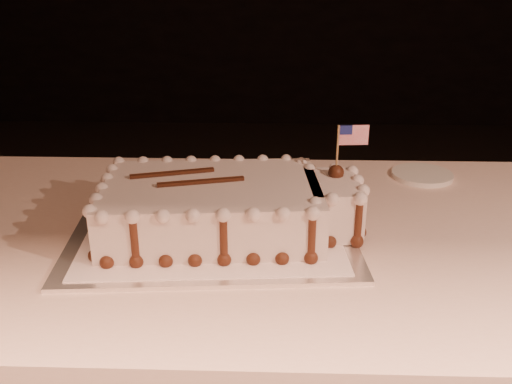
{
  "coord_description": "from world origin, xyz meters",
  "views": [
    {
      "loc": [
        -0.22,
        -0.37,
        1.23
      ],
      "look_at": [
        -0.26,
        0.58,
        0.84
      ],
      "focal_mm": 40.0,
      "sensor_mm": 36.0,
      "label": 1
    }
  ],
  "objects": [
    {
      "name": "cake_board",
      "position": [
        -0.34,
        0.58,
        0.75
      ],
      "size": [
        0.54,
        0.42,
        0.01
      ],
      "primitive_type": "cube",
      "rotation": [
        0.0,
        0.0,
        0.08
      ],
      "color": "white",
      "rests_on": "banquet_table"
    },
    {
      "name": "doily",
      "position": [
        -0.34,
        0.58,
        0.76
      ],
      "size": [
        0.48,
        0.38,
        0.0
      ],
      "primitive_type": "cube",
      "rotation": [
        0.0,
        0.0,
        0.08
      ],
      "color": "white",
      "rests_on": "cake_board"
    },
    {
      "name": "sheet_cake",
      "position": [
        -0.31,
        0.58,
        0.81
      ],
      "size": [
        0.49,
        0.3,
        0.19
      ],
      "color": "silver",
      "rests_on": "doily"
    },
    {
      "name": "side_plate",
      "position": [
        0.12,
        0.89,
        0.76
      ],
      "size": [
        0.14,
        0.14,
        0.01
      ],
      "primitive_type": "cylinder",
      "color": "white",
      "rests_on": "banquet_table"
    }
  ]
}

